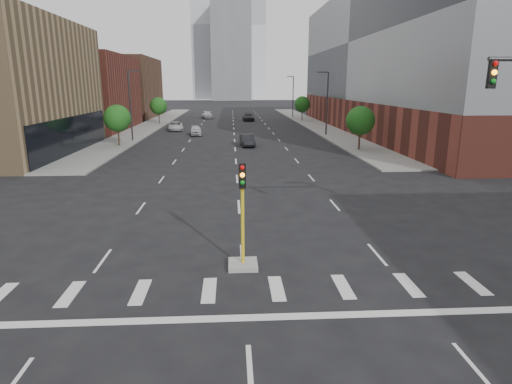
{
  "coord_description": "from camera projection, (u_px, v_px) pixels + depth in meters",
  "views": [
    {
      "loc": [
        -0.4,
        -7.42,
        7.36
      ],
      "look_at": [
        0.7,
        11.75,
        2.5
      ],
      "focal_mm": 30.0,
      "sensor_mm": 36.0,
      "label": 1
    }
  ],
  "objects": [
    {
      "name": "building_left_far_a",
      "position": [
        65.0,
        93.0,
        69.9
      ],
      "size": [
        20.0,
        22.0,
        12.0
      ],
      "primitive_type": "cube",
      "color": "brown",
      "rests_on": "ground"
    },
    {
      "name": "tower_left",
      "position": [
        215.0,
        27.0,
        212.92
      ],
      "size": [
        22.0,
        22.0,
        70.0
      ],
      "primitive_type": "cube",
      "color": "#B2B7BC",
      "rests_on": "ground"
    },
    {
      "name": "tree_left_near",
      "position": [
        117.0,
        118.0,
        50.96
      ],
      "size": [
        3.2,
        3.2,
        4.85
      ],
      "color": "#382619",
      "rests_on": "ground"
    },
    {
      "name": "tree_right_near",
      "position": [
        360.0,
        121.0,
        47.67
      ],
      "size": [
        3.2,
        3.2,
        4.85
      ],
      "color": "#382619",
      "rests_on": "ground"
    },
    {
      "name": "streetlight_right_a",
      "position": [
        327.0,
        101.0,
        61.76
      ],
      "size": [
        1.6,
        0.22,
        9.07
      ],
      "color": "#2D2D30",
      "rests_on": "ground"
    },
    {
      "name": "tree_left_far",
      "position": [
        158.0,
        106.0,
        79.99
      ],
      "size": [
        3.2,
        3.2,
        4.85
      ],
      "color": "#382619",
      "rests_on": "ground"
    },
    {
      "name": "car_far_left",
      "position": [
        176.0,
        126.0,
        69.49
      ],
      "size": [
        3.04,
        5.36,
        1.41
      ],
      "primitive_type": "imported",
      "rotation": [
        0.0,
        0.0,
        0.14
      ],
      "color": "silver",
      "rests_on": "ground"
    },
    {
      "name": "tower_right",
      "position": [
        248.0,
        27.0,
        251.4
      ],
      "size": [
        20.0,
        20.0,
        80.0
      ],
      "primitive_type": "cube",
      "color": "#B2B7BC",
      "rests_on": "ground"
    },
    {
      "name": "median_traffic_signal",
      "position": [
        243.0,
        245.0,
        17.45
      ],
      "size": [
        1.2,
        1.2,
        4.4
      ],
      "color": "#999993",
      "rests_on": "ground"
    },
    {
      "name": "streetlight_right_b",
      "position": [
        293.0,
        95.0,
        95.63
      ],
      "size": [
        1.6,
        0.22,
        9.07
      ],
      "color": "#2D2D30",
      "rests_on": "ground"
    },
    {
      "name": "car_mid_right",
      "position": [
        247.0,
        140.0,
        52.03
      ],
      "size": [
        1.87,
        4.45,
        1.43
      ],
      "primitive_type": "imported",
      "rotation": [
        0.0,
        0.0,
        0.08
      ],
      "color": "black",
      "rests_on": "ground"
    },
    {
      "name": "car_deep_right",
      "position": [
        248.0,
        117.0,
        87.84
      ],
      "size": [
        2.39,
        5.35,
        1.52
      ],
      "primitive_type": "imported",
      "rotation": [
        0.0,
        0.0,
        0.05
      ],
      "color": "black",
      "rests_on": "ground"
    },
    {
      "name": "sidewalk_right_far",
      "position": [
        312.0,
        123.0,
        81.45
      ],
      "size": [
        5.0,
        92.0,
        0.15
      ],
      "primitive_type": "cube",
      "color": "gray",
      "rests_on": "ground"
    },
    {
      "name": "tree_right_far",
      "position": [
        302.0,
        104.0,
        86.39
      ],
      "size": [
        3.2,
        3.2,
        4.85
      ],
      "color": "#382619",
      "rests_on": "ground"
    },
    {
      "name": "car_near_left",
      "position": [
        196.0,
        130.0,
        63.19
      ],
      "size": [
        2.24,
        4.51,
        1.48
      ],
      "primitive_type": "imported",
      "rotation": [
        0.0,
        0.0,
        0.12
      ],
      "color": "silver",
      "rests_on": "ground"
    },
    {
      "name": "building_left_far_b",
      "position": [
        109.0,
        88.0,
        94.94
      ],
      "size": [
        20.0,
        24.0,
        13.0
      ],
      "primitive_type": "cube",
      "color": "brown",
      "rests_on": "ground"
    },
    {
      "name": "car_distant",
      "position": [
        207.0,
        115.0,
        93.76
      ],
      "size": [
        2.83,
        5.27,
        1.7
      ],
      "primitive_type": "imported",
      "rotation": [
        0.0,
        0.0,
        0.17
      ],
      "color": "silver",
      "rests_on": "ground"
    },
    {
      "name": "streetlight_left",
      "position": [
        131.0,
        103.0,
        55.43
      ],
      "size": [
        1.6,
        0.22,
        9.07
      ],
      "color": "#2D2D30",
      "rests_on": "ground"
    },
    {
      "name": "sidewalk_left_far",
      "position": [
        153.0,
        124.0,
        79.79
      ],
      "size": [
        5.0,
        92.0,
        0.15
      ],
      "primitive_type": "cube",
      "color": "gray",
      "rests_on": "ground"
    },
    {
      "name": "tower_mid",
      "position": [
        231.0,
        51.0,
        197.19
      ],
      "size": [
        18.0,
        18.0,
        44.0
      ],
      "primitive_type": "cube",
      "color": "slate",
      "rests_on": "ground"
    },
    {
      "name": "building_right_main",
      "position": [
        424.0,
        60.0,
        66.02
      ],
      "size": [
        24.0,
        70.0,
        22.0
      ],
      "color": "brown",
      "rests_on": "ground"
    }
  ]
}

